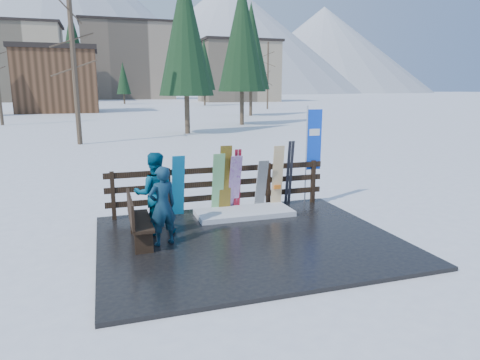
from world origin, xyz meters
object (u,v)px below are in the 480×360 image
object	(u,v)px
bench	(137,218)
snowboard_4	(261,185)
person_front	(163,206)
person_back	(155,194)
snowboard_1	(218,183)
snowboard_2	(225,179)
rental_flag	(312,143)
snowboard_3	(235,183)
snowboard_0	(178,186)
snowboard_5	(277,177)

from	to	relation	value
bench	snowboard_4	world-z (taller)	snowboard_4
person_front	person_back	bearing A→B (deg)	-103.62
snowboard_1	snowboard_4	distance (m)	1.14
snowboard_2	person_back	distance (m)	2.14
snowboard_2	bench	bearing A→B (deg)	-145.57
rental_flag	person_front	distance (m)	4.81
snowboard_2	snowboard_4	size ratio (longest dim) A/B	1.29
snowboard_1	person_front	distance (m)	2.40
bench	person_back	world-z (taller)	person_back
snowboard_2	snowboard_4	distance (m)	0.97
bench	snowboard_3	world-z (taller)	snowboard_3
snowboard_0	person_back	xyz separation A→B (m)	(-0.68, -1.08, 0.12)
bench	rental_flag	xyz separation A→B (m)	(4.77, 1.83, 1.09)
snowboard_2	snowboard_5	world-z (taller)	snowboard_2
snowboard_2	person_front	size ratio (longest dim) A/B	1.08
snowboard_4	person_front	xyz separation A→B (m)	(-2.73, -1.79, 0.15)
snowboard_3	snowboard_5	size ratio (longest dim) A/B	0.91
bench	person_back	xyz separation A→B (m)	(0.43, 0.49, 0.36)
snowboard_2	snowboard_5	xyz separation A→B (m)	(1.39, -0.00, -0.03)
snowboard_3	rental_flag	xyz separation A→B (m)	(2.25, 0.27, 0.88)
snowboard_3	snowboard_1	bearing A→B (deg)	180.00
snowboard_0	person_front	distance (m)	1.89
snowboard_2	person_front	distance (m)	2.53
person_front	person_back	xyz separation A→B (m)	(-0.06, 0.71, 0.09)
snowboard_3	rental_flag	bearing A→B (deg)	6.84
bench	rental_flag	distance (m)	5.22
bench	snowboard_1	xyz separation A→B (m)	(2.09, 1.56, 0.24)
snowboard_0	rental_flag	size ratio (longest dim) A/B	0.60
snowboard_1	snowboard_5	distance (m)	1.58
snowboard_2	snowboard_0	bearing A→B (deg)	-180.00
snowboard_5	bench	bearing A→B (deg)	-156.92
snowboard_5	snowboard_1	bearing A→B (deg)	180.00
snowboard_3	person_back	size ratio (longest dim) A/B	0.86
snowboard_2	snowboard_4	world-z (taller)	snowboard_2
snowboard_3	rental_flag	size ratio (longest dim) A/B	0.57
snowboard_0	snowboard_2	bearing A→B (deg)	0.00
snowboard_0	snowboard_4	distance (m)	2.13
snowboard_0	snowboard_5	xyz separation A→B (m)	(2.56, 0.00, 0.06)
snowboard_0	snowboard_3	distance (m)	1.41
snowboard_2	snowboard_3	bearing A→B (deg)	-0.00
snowboard_0	person_back	size ratio (longest dim) A/B	0.89
snowboard_4	snowboard_5	bearing A→B (deg)	0.00
snowboard_5	snowboard_3	bearing A→B (deg)	180.00
snowboard_1	snowboard_3	distance (m)	0.43
snowboard_5	person_front	size ratio (longest dim) A/B	1.04
snowboard_1	person_back	world-z (taller)	person_back
snowboard_3	snowboard_4	size ratio (longest dim) A/B	1.13
snowboard_0	person_back	world-z (taller)	person_back
snowboard_1	rental_flag	xyz separation A→B (m)	(2.68, 0.27, 0.85)
snowboard_1	snowboard_5	size ratio (longest dim) A/B	0.94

